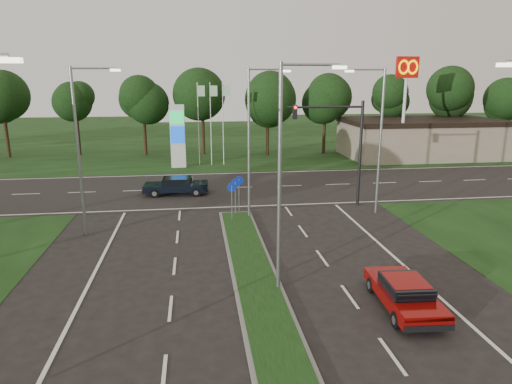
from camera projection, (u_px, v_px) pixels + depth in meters
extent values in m
cube|color=black|center=(212.00, 138.00, 65.66)|extent=(160.00, 50.00, 0.02)
cube|color=black|center=(227.00, 188.00, 35.86)|extent=(160.00, 12.00, 0.02)
cube|color=slate|center=(266.00, 314.00, 16.62)|extent=(2.00, 26.00, 0.12)
cube|color=gray|center=(420.00, 138.00, 49.75)|extent=(16.00, 9.00, 4.00)
cylinder|color=gray|center=(279.00, 183.00, 17.57)|extent=(0.16, 0.16, 9.00)
cylinder|color=gray|center=(311.00, 65.00, 16.63)|extent=(2.20, 0.10, 0.10)
cube|color=#FFF2CC|center=(340.00, 67.00, 16.80)|extent=(0.50, 0.22, 0.12)
cylinder|color=gray|center=(249.00, 146.00, 27.18)|extent=(0.16, 0.16, 9.00)
cylinder|color=gray|center=(268.00, 69.00, 26.25)|extent=(2.20, 0.10, 0.10)
cube|color=#FFF2CC|center=(286.00, 71.00, 26.41)|extent=(0.50, 0.22, 0.12)
cube|color=#FFF2CC|center=(9.00, 60.00, 9.83)|extent=(0.50, 0.22, 0.12)
cylinder|color=gray|center=(79.00, 154.00, 24.05)|extent=(0.16, 0.16, 9.00)
cylinder|color=gray|center=(93.00, 68.00, 23.12)|extent=(2.20, 0.10, 0.10)
cube|color=#FFF2CC|center=(115.00, 70.00, 23.29)|extent=(0.50, 0.22, 0.12)
cylinder|color=gray|center=(380.00, 143.00, 28.24)|extent=(0.16, 0.16, 9.00)
cylinder|color=gray|center=(367.00, 70.00, 27.02)|extent=(2.20, 0.10, 0.10)
cube|color=#FFF2CC|center=(349.00, 71.00, 26.90)|extent=(0.50, 0.22, 0.12)
cube|color=#FFF2CC|center=(506.00, 65.00, 13.45)|extent=(0.50, 0.22, 0.12)
cylinder|color=black|center=(360.00, 154.00, 30.34)|extent=(0.20, 0.20, 7.00)
cylinder|color=black|center=(325.00, 107.00, 29.26)|extent=(5.00, 0.14, 0.14)
cube|color=black|center=(295.00, 112.00, 29.07)|extent=(0.28, 0.28, 0.90)
sphere|color=#FF190C|center=(296.00, 107.00, 28.83)|extent=(0.20, 0.20, 0.20)
cylinder|color=gray|center=(232.00, 203.00, 27.38)|extent=(0.06, 0.06, 2.20)
cylinder|color=#0C26A5|center=(232.00, 187.00, 27.14)|extent=(0.56, 0.04, 0.56)
cylinder|color=gray|center=(235.00, 199.00, 28.38)|extent=(0.06, 0.06, 2.20)
cylinder|color=#0C26A5|center=(235.00, 183.00, 28.14)|extent=(0.56, 0.04, 0.56)
cylinder|color=gray|center=(239.00, 196.00, 29.10)|extent=(0.06, 0.06, 2.20)
cylinder|color=#0C26A5|center=(239.00, 181.00, 28.85)|extent=(0.56, 0.04, 0.56)
cube|color=silver|center=(178.00, 137.00, 43.26)|extent=(1.40, 0.30, 6.00)
cube|color=#0CA53F|center=(177.00, 118.00, 42.65)|extent=(1.30, 0.08, 1.20)
cube|color=#0C3FBF|center=(178.00, 135.00, 43.04)|extent=(1.30, 0.08, 1.60)
cylinder|color=silver|center=(198.00, 125.00, 44.24)|extent=(0.08, 0.08, 8.00)
cube|color=#B2D8B2|center=(201.00, 91.00, 43.50)|extent=(0.70, 0.02, 1.00)
cylinder|color=silver|center=(211.00, 124.00, 44.39)|extent=(0.08, 0.08, 8.00)
cube|color=#B2D8B2|center=(214.00, 91.00, 43.66)|extent=(0.70, 0.02, 1.00)
cylinder|color=silver|center=(223.00, 124.00, 44.55)|extent=(0.08, 0.08, 8.00)
cube|color=#B2D8B2|center=(226.00, 91.00, 43.81)|extent=(0.70, 0.02, 1.00)
cylinder|color=silver|center=(404.00, 114.00, 44.66)|extent=(0.30, 0.30, 10.00)
cube|color=#BF0C07|center=(407.00, 67.00, 43.58)|extent=(2.20, 0.35, 2.00)
torus|color=#FFC600|center=(404.00, 67.00, 43.31)|extent=(1.06, 0.16, 1.06)
torus|color=#FFC600|center=(413.00, 67.00, 43.43)|extent=(1.06, 0.16, 1.06)
cylinder|color=black|center=(216.00, 135.00, 50.70)|extent=(0.36, 0.36, 4.40)
sphere|color=black|center=(216.00, 96.00, 49.66)|extent=(6.00, 6.00, 6.00)
sphere|color=black|center=(218.00, 87.00, 49.26)|extent=(4.80, 4.80, 4.80)
cube|color=maroon|center=(404.00, 295.00, 17.07)|extent=(2.01, 4.39, 0.44)
cube|color=black|center=(406.00, 286.00, 16.89)|extent=(1.60, 1.97, 0.41)
cube|color=maroon|center=(406.00, 280.00, 16.84)|extent=(1.49, 1.63, 0.04)
cylinder|color=black|center=(371.00, 285.00, 18.40)|extent=(0.23, 0.61, 0.60)
cylinder|color=black|center=(410.00, 284.00, 18.51)|extent=(0.23, 0.61, 0.60)
cylinder|color=black|center=(396.00, 320.00, 15.74)|extent=(0.23, 0.61, 0.60)
cylinder|color=black|center=(441.00, 318.00, 15.86)|extent=(0.23, 0.61, 0.60)
cube|color=black|center=(176.00, 187.00, 33.76)|extent=(4.72, 2.08, 0.48)
cube|color=black|center=(177.00, 181.00, 33.66)|extent=(2.11, 1.70, 0.44)
cube|color=black|center=(177.00, 178.00, 33.60)|extent=(1.73, 1.59, 0.04)
cylinder|color=black|center=(154.00, 193.00, 32.84)|extent=(0.66, 0.24, 0.66)
cylinder|color=black|center=(157.00, 188.00, 34.53)|extent=(0.66, 0.24, 0.66)
cylinder|color=black|center=(196.00, 192.00, 33.12)|extent=(0.66, 0.24, 0.66)
cylinder|color=black|center=(197.00, 187.00, 34.80)|extent=(0.66, 0.24, 0.66)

